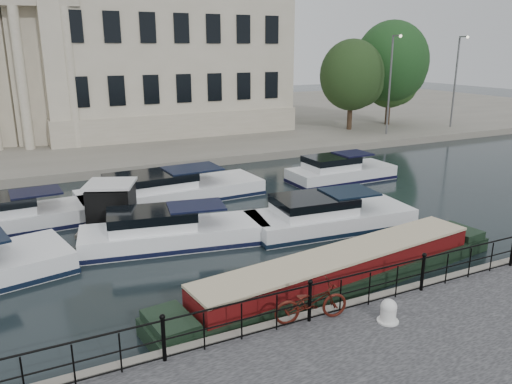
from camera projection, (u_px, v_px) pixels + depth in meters
ground_plane at (270, 302)px, 15.55m from camera, size 160.00×160.00×0.00m
far_bank at (85, 125)px, 49.05m from camera, size 120.00×42.00×0.55m
railing at (310, 299)px, 13.27m from camera, size 24.14×0.14×1.22m
civic_building at (73, 55)px, 43.04m from camera, size 53.55×31.84×16.85m
lamp_posts at (424, 82)px, 43.08m from camera, size 8.24×1.55×8.07m
bicycle at (311, 302)px, 13.33m from camera, size 2.16×1.05×1.09m
mooring_bollard at (388, 311)px, 13.33m from camera, size 0.58×0.58×0.65m
narrowboat at (342, 275)px, 16.54m from camera, size 13.70×3.43×1.50m
harbour_hut at (112, 208)px, 21.56m from camera, size 3.38×3.14×2.17m
cabin_cruisers at (168, 217)px, 22.30m from camera, size 27.94×10.52×1.99m
trees at (382, 71)px, 45.63m from camera, size 11.27×7.07×9.56m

